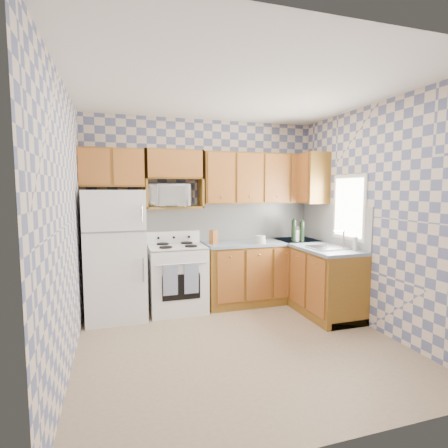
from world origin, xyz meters
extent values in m
plane|color=#8A7254|center=(0.00, 0.00, 0.00)|extent=(3.40, 3.40, 0.00)
cube|color=slate|center=(0.00, 1.60, 1.35)|extent=(3.40, 0.02, 2.70)
cube|color=slate|center=(1.70, 0.00, 1.35)|extent=(0.02, 3.20, 2.70)
cube|color=silver|center=(0.40, 1.59, 1.20)|extent=(2.60, 0.02, 0.56)
cube|color=silver|center=(1.69, 0.80, 1.20)|extent=(0.02, 1.60, 0.56)
cube|color=white|center=(-1.27, 1.25, 0.84)|extent=(0.75, 0.70, 1.68)
cube|color=white|center=(-0.47, 1.28, 0.45)|extent=(0.76, 0.65, 0.90)
cube|color=silver|center=(-0.47, 1.28, 0.91)|extent=(0.76, 0.65, 0.02)
cube|color=white|center=(-0.47, 1.55, 1.00)|extent=(0.76, 0.08, 0.17)
cube|color=navy|center=(-0.61, 0.93, 0.53)|extent=(0.19, 0.02, 0.40)
cube|color=navy|center=(-0.34, 0.93, 0.53)|extent=(0.19, 0.02, 0.40)
cube|color=brown|center=(0.82, 1.30, 0.44)|extent=(1.75, 0.60, 0.88)
cube|color=brown|center=(1.40, 0.80, 0.44)|extent=(0.60, 1.60, 0.88)
cube|color=slate|center=(0.82, 1.30, 0.90)|extent=(1.77, 0.63, 0.04)
cube|color=slate|center=(1.40, 0.80, 0.90)|extent=(0.63, 1.60, 0.04)
cube|color=brown|center=(0.82, 1.44, 1.85)|extent=(1.75, 0.33, 0.74)
cube|color=brown|center=(-1.29, 1.44, 1.97)|extent=(0.82, 0.33, 0.50)
cube|color=brown|center=(1.53, 1.25, 1.85)|extent=(0.33, 0.70, 0.74)
cube|color=brown|center=(-0.47, 1.44, 1.44)|extent=(0.80, 0.33, 0.03)
imported|color=white|center=(-0.52, 1.41, 1.61)|extent=(0.66, 0.54, 0.31)
cube|color=#B7B7BC|center=(1.40, 0.45, 0.93)|extent=(0.48, 0.40, 0.03)
cube|color=silver|center=(1.69, 0.45, 1.45)|extent=(0.02, 0.66, 0.86)
cylinder|color=black|center=(1.24, 1.11, 1.08)|extent=(0.07, 0.07, 0.32)
cylinder|color=black|center=(1.34, 1.05, 1.07)|extent=(0.07, 0.07, 0.30)
cylinder|color=#582F11|center=(1.39, 1.15, 1.06)|extent=(0.07, 0.07, 0.28)
cube|color=brown|center=(0.05, 1.25, 1.02)|extent=(0.12, 0.12, 0.20)
cylinder|color=white|center=(1.31, 1.13, 1.01)|extent=(0.14, 0.14, 0.17)
cylinder|color=beige|center=(1.62, 0.22, 1.01)|extent=(0.06, 0.06, 0.17)
camera|label=1|loc=(-1.26, -3.45, 1.69)|focal=28.00mm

